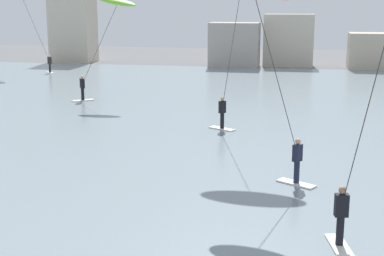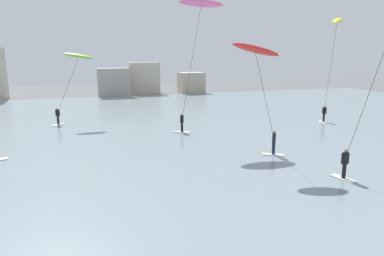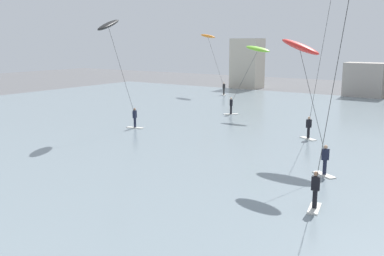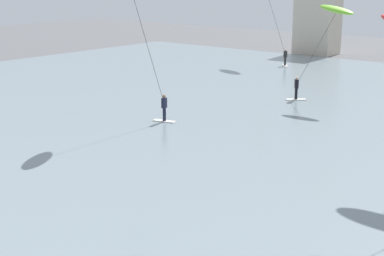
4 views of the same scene
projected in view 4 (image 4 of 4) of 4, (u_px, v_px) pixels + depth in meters
The scene contains 1 object.
kitesurfer_lime at pixel (331, 21), 38.31m from camera, with size 4.20×2.32×6.70m.
Camera 4 is at (9.44, -0.18, 8.57)m, focal length 53.64 mm.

